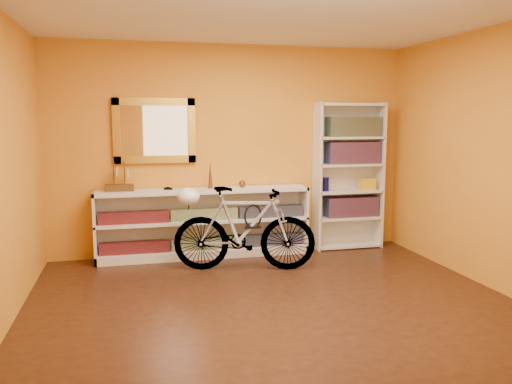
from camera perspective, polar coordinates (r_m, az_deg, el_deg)
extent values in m
cube|color=black|center=(4.91, 1.97, -12.26)|extent=(4.50, 4.00, 0.01)
cube|color=silver|center=(4.69, 2.13, 19.20)|extent=(4.50, 4.00, 0.01)
cube|color=orange|center=(6.57, -2.69, 4.60)|extent=(4.50, 0.01, 2.60)
cube|color=orange|center=(5.66, 24.66, 3.29)|extent=(0.01, 4.00, 2.60)
cube|color=olive|center=(6.40, -11.07, 6.61)|extent=(0.98, 0.06, 0.78)
cube|color=silver|center=(6.92, 4.76, -4.02)|extent=(0.09, 0.02, 0.09)
cube|color=black|center=(6.47, -5.65, -5.62)|extent=(2.50, 0.13, 0.14)
cube|color=navy|center=(6.39, -5.70, -2.44)|extent=(2.50, 0.13, 0.14)
imported|color=black|center=(6.32, -9.59, 0.26)|extent=(0.00, 0.00, 0.00)
cone|color=brown|center=(6.35, -5.03, 1.94)|extent=(0.06, 0.06, 0.34)
sphere|color=brown|center=(6.44, -1.52, 0.90)|extent=(0.09, 0.09, 0.09)
cube|color=maroon|center=(6.97, 10.39, -1.57)|extent=(0.70, 0.22, 0.26)
cube|color=maroon|center=(6.88, 10.54, 4.26)|extent=(0.70, 0.22, 0.28)
cube|color=#174A50|center=(6.87, 10.61, 7.05)|extent=(0.70, 0.22, 0.25)
cylinder|color=navy|center=(6.76, 7.66, 0.85)|extent=(0.08, 0.08, 0.18)
cube|color=maroon|center=(6.80, 8.57, 6.84)|extent=(0.19, 0.19, 0.19)
cube|color=yellow|center=(6.97, 12.09, 0.85)|extent=(0.20, 0.13, 0.15)
imported|color=silver|center=(5.82, -1.27, -4.04)|extent=(0.78, 1.67, 0.95)
ellipsoid|color=white|center=(5.80, -7.41, -0.51)|extent=(0.25, 0.24, 0.19)
torus|color=black|center=(5.79, -0.33, -2.65)|extent=(0.21, 0.02, 0.21)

